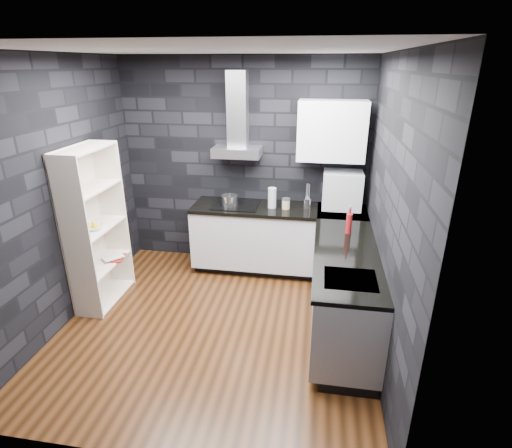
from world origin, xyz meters
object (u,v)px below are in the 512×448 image
(appliance_garage, at_px, (342,190))
(bookshelf, at_px, (96,228))
(storage_jar, at_px, (286,204))
(fruit_bowl, at_px, (93,227))
(utensil_crock, at_px, (307,203))
(pot, at_px, (230,201))
(glass_vase, at_px, (272,198))
(red_bottle, at_px, (349,224))

(appliance_garage, distance_m, bookshelf, 2.93)
(storage_jar, height_order, appliance_garage, appliance_garage)
(appliance_garage, height_order, fruit_bowl, appliance_garage)
(storage_jar, xyz_separation_m, fruit_bowl, (-2.02, -1.03, -0.02))
(utensil_crock, bearing_deg, fruit_bowl, -154.27)
(pot, bearing_deg, glass_vase, 3.84)
(fruit_bowl, bearing_deg, red_bottle, 7.50)
(pot, height_order, glass_vase, glass_vase)
(glass_vase, bearing_deg, red_bottle, -36.84)
(utensil_crock, distance_m, red_bottle, 0.88)
(red_bottle, bearing_deg, pot, 155.97)
(glass_vase, relative_size, red_bottle, 1.17)
(pot, height_order, red_bottle, red_bottle)
(storage_jar, relative_size, utensil_crock, 0.99)
(pot, distance_m, glass_vase, 0.54)
(red_bottle, bearing_deg, fruit_bowl, -172.50)
(storage_jar, bearing_deg, bookshelf, -154.19)
(storage_jar, distance_m, fruit_bowl, 2.26)
(bookshelf, relative_size, fruit_bowl, 8.02)
(utensil_crock, bearing_deg, appliance_garage, 11.68)
(storage_jar, relative_size, appliance_garage, 0.25)
(appliance_garage, xyz_separation_m, red_bottle, (0.05, -0.82, -0.12))
(pot, distance_m, fruit_bowl, 1.65)
(red_bottle, xyz_separation_m, fruit_bowl, (-2.75, -0.36, -0.07))
(glass_vase, bearing_deg, storage_jar, -4.43)
(storage_jar, height_order, utensil_crock, utensil_crock)
(appliance_garage, bearing_deg, utensil_crock, -168.08)
(glass_vase, bearing_deg, pot, -176.16)
(glass_vase, height_order, bookshelf, bookshelf)
(glass_vase, relative_size, storage_jar, 2.13)
(red_bottle, xyz_separation_m, bookshelf, (-2.75, -0.31, -0.11))
(bookshelf, bearing_deg, fruit_bowl, -106.42)
(glass_vase, distance_m, appliance_garage, 0.88)
(glass_vase, height_order, appliance_garage, appliance_garage)
(storage_jar, height_order, fruit_bowl, storage_jar)
(glass_vase, xyz_separation_m, appliance_garage, (0.86, 0.14, 0.10))
(storage_jar, distance_m, utensil_crock, 0.27)
(utensil_crock, distance_m, appliance_garage, 0.46)
(glass_vase, distance_m, fruit_bowl, 2.12)
(fruit_bowl, bearing_deg, storage_jar, 27.04)
(pot, xyz_separation_m, glass_vase, (0.54, 0.04, 0.06))
(glass_vase, height_order, red_bottle, glass_vase)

